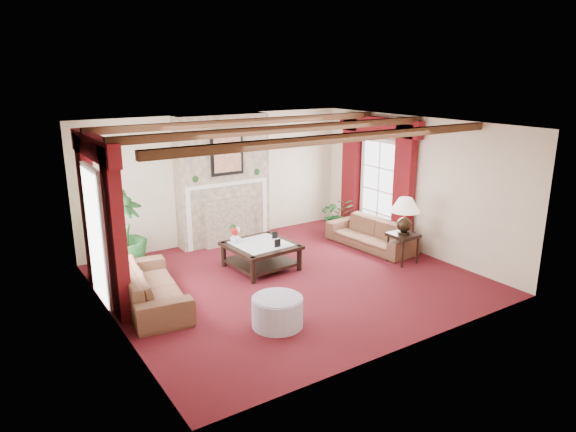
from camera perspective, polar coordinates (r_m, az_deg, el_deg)
floor at (r=9.10m, az=0.22°, el=-7.10°), size 6.00×6.00×0.00m
ceiling at (r=8.42m, az=0.24°, el=10.08°), size 6.00×6.00×0.00m
back_wall at (r=11.00m, az=-7.68°, el=4.18°), size 6.00×0.02×2.70m
left_wall at (r=7.51m, az=-19.30°, el=-2.07°), size 0.02×5.50×2.70m
right_wall at (r=10.56m, az=13.98°, el=3.37°), size 0.02×5.50×2.70m
ceiling_beams at (r=8.43m, az=0.24°, el=9.67°), size 6.00×3.00×0.12m
fireplace at (r=10.64m, az=-7.47°, el=11.14°), size 2.00×0.52×2.70m
french_door_left at (r=8.29m, az=-21.31°, el=4.93°), size 0.10×1.10×2.16m
french_door_right at (r=11.11m, az=10.37°, el=8.25°), size 0.10×1.10×2.16m
curtains_left at (r=8.25m, az=-20.85°, el=7.89°), size 0.20×2.40×2.55m
curtains_right at (r=10.99m, az=10.05°, el=10.40°), size 0.20×2.40×2.55m
sofa_left at (r=8.33m, az=-14.97°, el=-6.83°), size 2.26×1.15×0.82m
sofa_right at (r=10.76m, az=9.21°, el=-1.48°), size 2.06×0.94×0.76m
potted_palm at (r=9.58m, az=-17.92°, el=-3.83°), size 2.47×2.48×0.89m
small_plant at (r=11.62m, az=5.37°, el=-0.35°), size 1.33×1.35×0.64m
coffee_table at (r=9.54m, az=-3.01°, el=-4.47°), size 1.23×1.23×0.47m
side_table at (r=10.05m, az=12.61°, el=-3.47°), size 0.59×0.59×0.58m
ottoman at (r=7.48m, az=-1.19°, el=-10.60°), size 0.74×0.74×0.43m
table_lamp at (r=9.86m, az=12.83°, el=0.08°), size 0.56×0.56×0.72m
flower_vase at (r=9.53m, az=-5.87°, el=-2.42°), size 0.21×0.22×0.20m
book at (r=9.35m, az=-1.25°, el=-2.40°), size 0.22×0.06×0.29m
photo_frame_a at (r=9.24m, az=-1.17°, el=-3.07°), size 0.12×0.02×0.16m
photo_frame_b at (r=9.72m, az=-1.48°, el=-2.16°), size 0.11×0.04×0.14m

